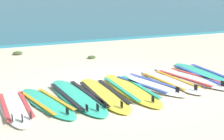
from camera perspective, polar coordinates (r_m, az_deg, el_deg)
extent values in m
plane|color=beige|center=(6.91, 1.52, -2.88)|extent=(80.00, 80.00, 0.00)
ellipsoid|color=silver|center=(5.89, -16.61, -6.21)|extent=(0.51, 2.01, 0.07)
cube|color=#D13838|center=(5.86, -18.40, -6.03)|extent=(0.07, 1.40, 0.01)
cube|color=#D13838|center=(5.90, -14.90, -5.64)|extent=(0.07, 1.40, 0.01)
cube|color=black|center=(5.13, -15.51, -8.14)|extent=(0.01, 0.09, 0.11)
cube|color=black|center=(5.18, -17.13, -8.07)|extent=(0.01, 0.09, 0.11)
cube|color=black|center=(5.21, -14.10, -7.72)|extent=(0.01, 0.09, 0.11)
ellipsoid|color=#2DB793|center=(5.96, -11.39, -5.63)|extent=(0.91, 2.04, 0.07)
cube|color=gold|center=(5.88, -12.99, -5.58)|extent=(0.37, 1.37, 0.01)
cube|color=gold|center=(6.02, -9.87, -4.95)|extent=(0.37, 1.37, 0.01)
cube|color=black|center=(5.28, -7.87, -7.10)|extent=(0.03, 0.09, 0.11)
ellipsoid|color=#2DB793|center=(6.22, -6.20, -4.58)|extent=(0.76, 2.45, 0.07)
cube|color=black|center=(6.14, -8.10, -4.50)|extent=(0.19, 1.69, 0.01)
cube|color=black|center=(6.28, -4.36, -3.94)|extent=(0.19, 1.69, 0.01)
cube|color=black|center=(5.37, -2.54, -6.58)|extent=(0.02, 0.09, 0.11)
cube|color=black|center=(5.36, -4.43, -6.65)|extent=(0.02, 0.09, 0.11)
cube|color=black|center=(5.49, -1.23, -6.10)|extent=(0.02, 0.09, 0.11)
ellipsoid|color=yellow|center=(6.31, -1.52, -4.23)|extent=(0.64, 2.29, 0.07)
cube|color=black|center=(6.23, -3.29, -4.09)|extent=(0.13, 1.60, 0.01)
cube|color=black|center=(6.37, 0.21, -3.66)|extent=(0.13, 1.60, 0.01)
cube|color=black|center=(5.50, 1.72, -6.06)|extent=(0.01, 0.09, 0.11)
ellipsoid|color=yellow|center=(6.61, 3.28, -3.36)|extent=(0.67, 2.40, 0.07)
cube|color=teal|center=(6.52, 1.57, -3.23)|extent=(0.13, 1.67, 0.01)
cube|color=teal|center=(6.69, 4.95, -2.81)|extent=(0.13, 1.67, 0.01)
cube|color=black|center=(5.80, 7.21, -5.08)|extent=(0.01, 0.09, 0.11)
ellipsoid|color=silver|center=(6.97, 6.19, -2.49)|extent=(1.05, 2.21, 0.07)
cube|color=#334CB2|center=(6.83, 5.04, -2.46)|extent=(0.45, 1.47, 0.01)
cube|color=#334CB2|center=(7.09, 7.32, -1.89)|extent=(0.45, 1.47, 0.01)
cube|color=black|center=(6.40, 11.44, -3.39)|extent=(0.03, 0.09, 0.11)
ellipsoid|color=white|center=(7.24, 10.18, -2.01)|extent=(0.66, 2.13, 0.07)
cube|color=gold|center=(7.11, 8.98, -1.90)|extent=(0.17, 1.47, 0.01)
cube|color=gold|center=(7.34, 11.36, -1.50)|extent=(0.17, 1.47, 0.01)
cube|color=black|center=(6.61, 14.52, -3.00)|extent=(0.02, 0.09, 0.11)
ellipsoid|color=silver|center=(7.60, 13.57, -1.40)|extent=(0.97, 2.33, 0.07)
cube|color=#D13838|center=(7.45, 12.53, -1.34)|extent=(0.36, 1.57, 0.01)
cube|color=#D13838|center=(7.74, 14.61, -0.87)|extent=(0.36, 1.57, 0.01)
cube|color=black|center=(7.04, 18.89, -2.27)|extent=(0.03, 0.09, 0.11)
ellipsoid|color=#2DB793|center=(7.96, 16.12, -0.85)|extent=(0.81, 2.60, 0.07)
cube|color=#334CB2|center=(7.82, 14.77, -0.72)|extent=(0.21, 1.80, 0.01)
cube|color=#334CB2|center=(8.09, 17.47, -0.42)|extent=(0.21, 1.80, 0.01)
ellipsoid|color=#384723|center=(10.55, -16.28, 2.87)|extent=(0.30, 0.24, 0.10)
ellipsoid|color=#384723|center=(9.60, -3.61, 2.27)|extent=(0.24, 0.20, 0.09)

